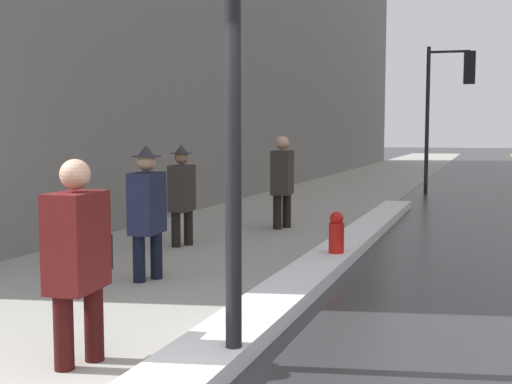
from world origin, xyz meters
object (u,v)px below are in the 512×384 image
object	(u,v)px
pedestrian_trailing	(78,253)
traffic_light_near	(452,88)
pedestrian_in_fedora	(147,207)
pedestrian_in_glasses	(182,191)
fire_hydrant	(336,238)
pedestrian_with_shoulder_bag	(282,178)

from	to	relation	value
pedestrian_trailing	traffic_light_near	bearing A→B (deg)	167.83
pedestrian_trailing	pedestrian_in_fedora	xyz separation A→B (m)	(-0.89, 2.59, 0.02)
pedestrian_in_glasses	fire_hydrant	size ratio (longest dim) A/B	2.22
pedestrian_trailing	pedestrian_in_glasses	distance (m)	5.03
traffic_light_near	pedestrian_with_shoulder_bag	xyz separation A→B (m)	(-2.49, -7.90, -2.07)
traffic_light_near	pedestrian_trailing	distance (m)	15.25
traffic_light_near	pedestrian_in_fedora	size ratio (longest dim) A/B	2.61
pedestrian_in_fedora	fire_hydrant	bearing A→B (deg)	127.68
pedestrian_in_glasses	pedestrian_trailing	bearing A→B (deg)	12.54
pedestrian_in_glasses	fire_hydrant	xyz separation A→B (m)	(2.50, -0.49, -0.51)
pedestrian_with_shoulder_bag	pedestrian_in_glasses	bearing A→B (deg)	-26.15
pedestrian_with_shoulder_bag	fire_hydrant	xyz separation A→B (m)	(1.62, -2.78, -0.58)
fire_hydrant	pedestrian_trailing	bearing A→B (deg)	-102.61
pedestrian_in_glasses	pedestrian_with_shoulder_bag	bearing A→B (deg)	153.85
pedestrian_with_shoulder_bag	pedestrian_in_fedora	bearing A→B (deg)	-8.10
pedestrian_trailing	fire_hydrant	bearing A→B (deg)	162.20
traffic_light_near	pedestrian_in_glasses	distance (m)	10.95
pedestrian_in_fedora	pedestrian_in_glasses	distance (m)	2.30
traffic_light_near	fire_hydrant	size ratio (longest dim) A/B	5.93
traffic_light_near	fire_hydrant	distance (m)	11.05
pedestrian_in_glasses	pedestrian_with_shoulder_bag	distance (m)	2.45
pedestrian_in_fedora	pedestrian_with_shoulder_bag	world-z (taller)	pedestrian_with_shoulder_bag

